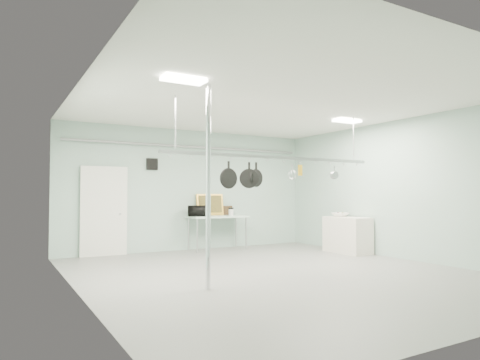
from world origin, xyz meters
TOP-DOWN VIEW (x-y plane):
  - floor at (0.00, 0.00)m, footprint 8.00×8.00m
  - ceiling at (0.00, 0.00)m, footprint 7.00×8.00m
  - back_wall at (0.00, 3.99)m, footprint 7.00×0.02m
  - right_wall at (3.49, 0.00)m, footprint 0.02×8.00m
  - door at (-2.30, 3.94)m, footprint 1.10×0.10m
  - wall_vent at (-1.10, 3.97)m, footprint 0.30×0.04m
  - conduit_pipe at (0.00, 3.90)m, footprint 6.60×0.07m
  - chrome_pole at (-1.70, -0.60)m, footprint 0.08×0.08m
  - prep_table at (0.60, 3.60)m, footprint 1.60×0.70m
  - side_cabinet at (3.15, 1.40)m, footprint 0.60×1.20m
  - pot_rack at (0.20, 0.30)m, footprint 4.80×0.06m
  - light_panel_left at (-2.20, -0.80)m, footprint 0.65×0.30m
  - light_panel_right at (2.40, 0.60)m, footprint 0.65×0.30m
  - microwave at (0.00, 3.58)m, footprint 0.60×0.52m
  - coffee_canister at (0.90, 3.41)m, footprint 0.15×0.15m
  - painting_large at (0.51, 3.90)m, footprint 0.78×0.15m
  - painting_small at (1.07, 3.90)m, footprint 0.30×0.10m
  - fruit_bowl at (3.20, 1.70)m, footprint 0.52×0.52m
  - skillet_left at (-0.85, 0.30)m, footprint 0.38×0.09m
  - skillet_mid at (-0.41, 0.30)m, footprint 0.36×0.20m
  - skillet_right at (-0.25, 0.30)m, footprint 0.34×0.14m
  - whisk at (0.61, 0.30)m, footprint 0.18×0.18m
  - grater at (0.81, 0.30)m, footprint 0.10×0.03m
  - saucepan at (1.72, 0.30)m, footprint 0.18×0.13m
  - fruit_cluster at (3.20, 1.70)m, footprint 0.24×0.24m

SIDE VIEW (x-z plane):
  - floor at x=0.00m, z-range 0.00..0.00m
  - side_cabinet at x=3.15m, z-range 0.00..0.90m
  - prep_table at x=0.60m, z-range 0.38..1.28m
  - fruit_bowl at x=3.20m, z-range 0.90..1.00m
  - fruit_cluster at x=3.20m, z-range 0.95..1.04m
  - coffee_canister at x=0.90m, z-range 0.91..1.08m
  - painting_small at x=1.07m, z-range 0.90..1.16m
  - microwave at x=0.00m, z-range 0.91..1.18m
  - door at x=-2.30m, z-range -0.05..2.15m
  - painting_large at x=0.51m, z-range 0.90..1.49m
  - back_wall at x=0.00m, z-range 0.00..3.20m
  - right_wall at x=3.49m, z-range 0.00..3.20m
  - chrome_pole at x=-1.70m, z-range 0.00..3.20m
  - skillet_left at x=-0.85m, z-range 1.59..2.09m
  - skillet_mid at x=-0.41m, z-range 1.59..2.09m
  - skillet_right at x=-0.25m, z-range 1.60..2.09m
  - whisk at x=0.61m, z-range 1.79..2.09m
  - saucepan at x=1.72m, z-range 1.80..2.09m
  - grater at x=0.81m, z-range 1.85..2.09m
  - pot_rack at x=0.20m, z-range 1.73..2.73m
  - wall_vent at x=-1.10m, z-range 2.10..2.40m
  - conduit_pipe at x=0.00m, z-range 2.71..2.79m
  - light_panel_left at x=-2.20m, z-range 3.14..3.19m
  - light_panel_right at x=2.40m, z-range 3.14..3.19m
  - ceiling at x=0.00m, z-range 3.18..3.20m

